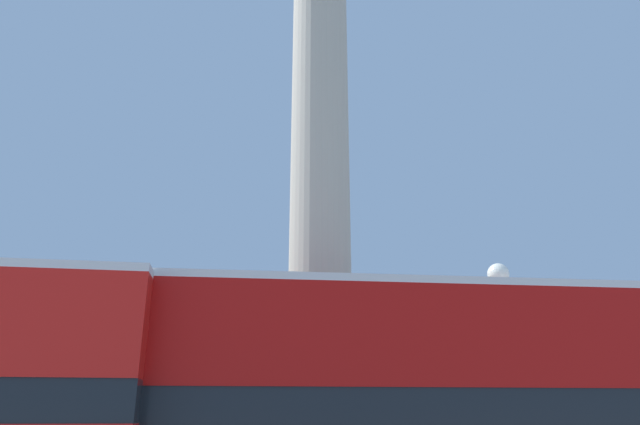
{
  "coord_description": "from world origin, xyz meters",
  "views": [
    {
      "loc": [
        -0.81,
        -14.46,
        2.27
      ],
      "look_at": [
        0.0,
        0.0,
        7.43
      ],
      "focal_mm": 32.0,
      "sensor_mm": 36.0,
      "label": 1
    }
  ],
  "objects": [
    {
      "name": "bus_b",
      "position": [
        0.31,
        -4.86,
        2.37
      ],
      "size": [
        10.35,
        3.21,
        4.3
      ],
      "rotation": [
        0.0,
        0.0,
        0.06
      ],
      "color": "#A80F0C",
      "rests_on": "ground_plane"
    },
    {
      "name": "street_lamp",
      "position": [
        3.71,
        -2.67,
        3.23
      ],
      "size": [
        0.46,
        0.46,
        5.38
      ],
      "color": "black",
      "rests_on": "ground_plane"
    },
    {
      "name": "monument_column",
      "position": [
        0.0,
        0.0,
        7.79
      ],
      "size": [
        5.8,
        5.8,
        25.31
      ],
      "color": "#ADA593",
      "rests_on": "ground_plane"
    }
  ]
}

